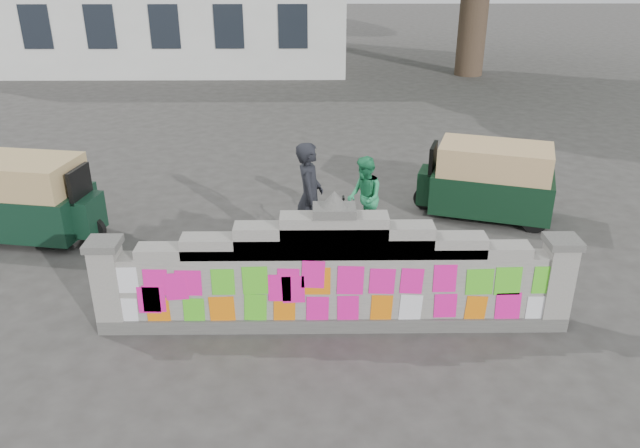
# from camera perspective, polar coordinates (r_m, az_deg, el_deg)

# --- Properties ---
(ground) EXTENTS (100.00, 100.00, 0.00)m
(ground) POSITION_cam_1_polar(r_m,az_deg,el_deg) (8.80, 1.20, -9.24)
(ground) COLOR #383533
(ground) RESTS_ON ground
(parapet_wall) EXTENTS (6.48, 0.44, 2.01)m
(parapet_wall) POSITION_cam_1_polar(r_m,az_deg,el_deg) (8.41, 1.25, -5.00)
(parapet_wall) COLOR #4C4C49
(parapet_wall) RESTS_ON ground
(cyclist_bike) EXTENTS (2.06, 0.77, 1.07)m
(cyclist_bike) POSITION_cam_1_polar(r_m,az_deg,el_deg) (10.19, -0.94, -0.81)
(cyclist_bike) COLOR black
(cyclist_bike) RESTS_ON ground
(cyclist_rider) EXTENTS (0.45, 0.67, 1.82)m
(cyclist_rider) POSITION_cam_1_polar(r_m,az_deg,el_deg) (10.04, -0.95, 1.11)
(cyclist_rider) COLOR black
(cyclist_rider) RESTS_ON ground
(pedestrian) EXTENTS (0.66, 0.79, 1.48)m
(pedestrian) POSITION_cam_1_polar(r_m,az_deg,el_deg) (11.09, 4.07, 2.43)
(pedestrian) COLOR #2A9C61
(pedestrian) RESTS_ON ground
(rickshaw_left) EXTENTS (2.74, 1.61, 1.48)m
(rickshaw_left) POSITION_cam_1_polar(r_m,az_deg,el_deg) (12.17, -25.48, 2.19)
(rickshaw_left) COLOR black
(rickshaw_left) RESTS_ON ground
(rickshaw_right) EXTENTS (2.67, 1.84, 1.43)m
(rickshaw_right) POSITION_cam_1_polar(r_m,az_deg,el_deg) (12.32, 15.19, 3.92)
(rickshaw_right) COLOR black
(rickshaw_right) RESTS_ON ground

